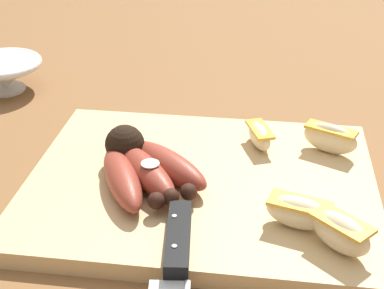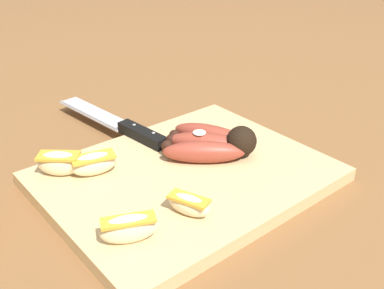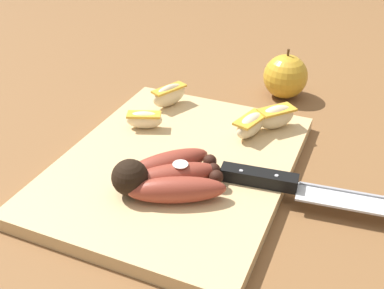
{
  "view_description": "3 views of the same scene",
  "coord_description": "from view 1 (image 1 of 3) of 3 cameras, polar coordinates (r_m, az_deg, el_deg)",
  "views": [
    {
      "loc": [
        -0.07,
        0.55,
        0.37
      ],
      "look_at": [
        0.01,
        -0.0,
        0.06
      ],
      "focal_mm": 53.78,
      "sensor_mm": 36.0,
      "label": 1
    },
    {
      "loc": [
        -0.36,
        -0.43,
        0.36
      ],
      "look_at": [
        0.02,
        0.03,
        0.05
      ],
      "focal_mm": 42.34,
      "sensor_mm": 36.0,
      "label": 2
    },
    {
      "loc": [
        0.48,
        0.24,
        0.38
      ],
      "look_at": [
        -0.03,
        0.02,
        0.03
      ],
      "focal_mm": 43.24,
      "sensor_mm": 36.0,
      "label": 3
    }
  ],
  "objects": [
    {
      "name": "apple_wedge_extra",
      "position": [
        0.71,
        13.54,
        0.66
      ],
      "size": [
        0.07,
        0.05,
        0.04
      ],
      "color": "beige",
      "rests_on": "cutting_board"
    },
    {
      "name": "apple_wedge_near",
      "position": [
        0.56,
        14.55,
        -8.43
      ],
      "size": [
        0.06,
        0.06,
        0.04
      ],
      "color": "beige",
      "rests_on": "cutting_board"
    },
    {
      "name": "ground_plane",
      "position": [
        0.67,
        0.41,
        -4.42
      ],
      "size": [
        6.0,
        6.0,
        0.0
      ],
      "primitive_type": "plane",
      "color": "brown"
    },
    {
      "name": "ceramic_bowl",
      "position": [
        0.95,
        -18.19,
        6.81
      ],
      "size": [
        0.12,
        0.12,
        0.05
      ],
      "color": "silver",
      "rests_on": "ground_plane"
    },
    {
      "name": "cutting_board",
      "position": [
        0.66,
        0.91,
        -4.1
      ],
      "size": [
        0.39,
        0.31,
        0.02
      ],
      "primitive_type": "cube",
      "color": "tan",
      "rests_on": "ground_plane"
    },
    {
      "name": "apple_wedge_far",
      "position": [
        0.71,
        6.71,
        0.91
      ],
      "size": [
        0.04,
        0.06,
        0.03
      ],
      "color": "beige",
      "rests_on": "cutting_board"
    },
    {
      "name": "banana_bunch",
      "position": [
        0.64,
        -4.95,
        -2.25
      ],
      "size": [
        0.14,
        0.15,
        0.05
      ],
      "color": "black",
      "rests_on": "cutting_board"
    },
    {
      "name": "apple_wedge_middle",
      "position": [
        0.58,
        10.53,
        -6.58
      ],
      "size": [
        0.07,
        0.04,
        0.03
      ],
      "color": "beige",
      "rests_on": "cutting_board"
    },
    {
      "name": "chefs_knife",
      "position": [
        0.51,
        -2.14,
        -12.88
      ],
      "size": [
        0.06,
        0.28,
        0.02
      ],
      "color": "silver",
      "rests_on": "cutting_board"
    }
  ]
}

